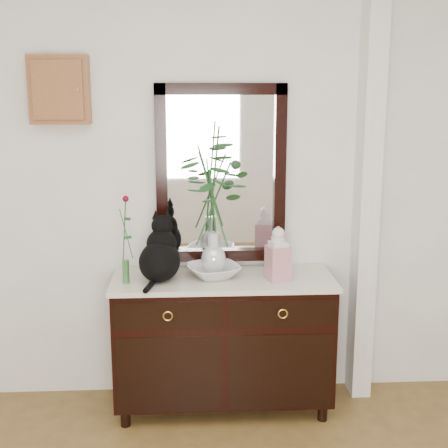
{
  "coord_description": "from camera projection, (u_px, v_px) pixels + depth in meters",
  "views": [
    {
      "loc": [
        -0.09,
        -1.84,
        1.97
      ],
      "look_at": [
        0.1,
        1.63,
        1.2
      ],
      "focal_mm": 50.0,
      "sensor_mm": 36.0,
      "label": 1
    }
  ],
  "objects": [
    {
      "name": "wall_back",
      "position": [
        205.0,
        189.0,
        3.87
      ],
      "size": [
        3.6,
        0.04,
        2.7
      ],
      "primitive_type": "cube",
      "color": "white",
      "rests_on": "ground"
    },
    {
      "name": "pilaster",
      "position": [
        367.0,
        189.0,
        3.84
      ],
      "size": [
        0.12,
        0.2,
        2.7
      ],
      "primitive_type": "cube",
      "color": "white",
      "rests_on": "ground"
    },
    {
      "name": "sideboard",
      "position": [
        223.0,
        336.0,
        3.82
      ],
      "size": [
        1.33,
        0.52,
        0.82
      ],
      "color": "black",
      "rests_on": "ground"
    },
    {
      "name": "wall_mirror",
      "position": [
        221.0,
        174.0,
        3.84
      ],
      "size": [
        0.8,
        0.06,
        1.1
      ],
      "color": "black",
      "rests_on": "wall_back"
    },
    {
      "name": "key_cabinet",
      "position": [
        59.0,
        90.0,
        3.65
      ],
      "size": [
        0.35,
        0.1,
        0.4
      ],
      "primitive_type": "cube",
      "color": "brown",
      "rests_on": "wall_back"
    },
    {
      "name": "cat",
      "position": [
        159.0,
        248.0,
        3.64
      ],
      "size": [
        0.33,
        0.38,
        0.39
      ],
      "primitive_type": null,
      "rotation": [
        0.0,
        0.0,
        -0.2
      ],
      "color": "black",
      "rests_on": "sideboard"
    },
    {
      "name": "lotus_bowl",
      "position": [
        214.0,
        271.0,
        3.73
      ],
      "size": [
        0.39,
        0.39,
        0.08
      ],
      "primitive_type": "imported",
      "rotation": [
        0.0,
        0.0,
        0.31
      ],
      "color": "silver",
      "rests_on": "sideboard"
    },
    {
      "name": "vase_branches",
      "position": [
        213.0,
        201.0,
        3.64
      ],
      "size": [
        0.49,
        0.49,
        0.89
      ],
      "primitive_type": null,
      "rotation": [
        0.0,
        0.0,
        -0.18
      ],
      "color": "silver",
      "rests_on": "lotus_bowl"
    },
    {
      "name": "bud_vase_rose",
      "position": [
        125.0,
        239.0,
        3.58
      ],
      "size": [
        0.07,
        0.07,
        0.53
      ],
      "primitive_type": null,
      "rotation": [
        0.0,
        0.0,
        0.03
      ],
      "color": "#356F33",
      "rests_on": "sideboard"
    },
    {
      "name": "ginger_jar",
      "position": [
        278.0,
        253.0,
        3.65
      ],
      "size": [
        0.15,
        0.15,
        0.33
      ],
      "primitive_type": null,
      "rotation": [
        0.0,
        0.0,
        0.28
      ],
      "color": "white",
      "rests_on": "sideboard"
    }
  ]
}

